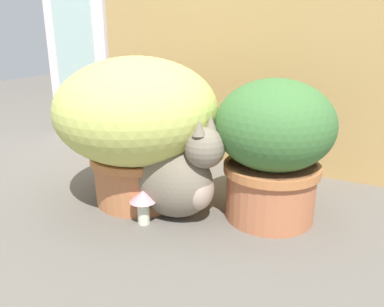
# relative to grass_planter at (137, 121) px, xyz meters

# --- Properties ---
(ground_plane) EXTENTS (6.00, 6.00, 0.00)m
(ground_plane) POSITION_rel_grass_planter_xyz_m (0.15, -0.03, -0.26)
(ground_plane) COLOR #5F5952
(cardboard_backdrop) EXTENTS (1.18, 0.03, 0.85)m
(cardboard_backdrop) POSITION_rel_grass_planter_xyz_m (0.12, 0.48, 0.17)
(cardboard_backdrop) COLOR tan
(cardboard_backdrop) RESTS_ON ground
(window_panel_white) EXTENTS (0.36, 0.05, 0.77)m
(window_panel_white) POSITION_rel_grass_planter_xyz_m (-0.68, 0.50, 0.13)
(window_panel_white) COLOR white
(window_panel_white) RESTS_ON ground
(grass_planter) EXTENTS (0.49, 0.49, 0.45)m
(grass_planter) POSITION_rel_grass_planter_xyz_m (0.00, 0.00, 0.00)
(grass_planter) COLOR #B76F44
(grass_planter) RESTS_ON ground
(leafy_planter) EXTENTS (0.33, 0.33, 0.40)m
(leafy_planter) POSITION_rel_grass_planter_xyz_m (0.40, 0.07, -0.04)
(leafy_planter) COLOR #BA6B45
(leafy_planter) RESTS_ON ground
(cat) EXTENTS (0.38, 0.19, 0.32)m
(cat) POSITION_rel_grass_planter_xyz_m (0.16, -0.05, -0.14)
(cat) COLOR #756A59
(cat) RESTS_ON ground
(mushroom_ornament_pink) EXTENTS (0.08, 0.08, 0.10)m
(mushroom_ornament_pink) POSITION_rel_grass_planter_xyz_m (0.10, -0.13, -0.19)
(mushroom_ornament_pink) COLOR silver
(mushroom_ornament_pink) RESTS_ON ground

